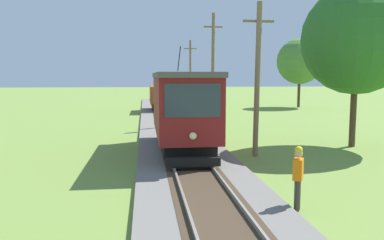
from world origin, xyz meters
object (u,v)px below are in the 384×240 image
utility_pole_far (190,74)px  tree_left_far (357,40)px  freight_car (162,97)px  tree_left_near (300,61)px  red_tram (182,107)px  utility_pole_near_tram (257,79)px  track_worker (298,175)px  utility_pole_mid (213,69)px

utility_pole_far → tree_left_far: tree_left_far is taller
freight_car → tree_left_near: size_ratio=0.64×
red_tram → tree_left_near: 30.55m
red_tram → tree_left_near: tree_left_near is taller
utility_pole_near_tram → track_worker: (-0.91, -7.03, -2.56)m
utility_pole_near_tram → track_worker: utility_pole_near_tram is taller
freight_car → utility_pole_far: bearing=34.6°
utility_pole_mid → tree_left_far: tree_left_far is taller
track_worker → tree_left_far: tree_left_far is taller
freight_car → utility_pole_mid: 12.47m
utility_pole_mid → tree_left_near: utility_pole_mid is taller
tree_left_near → tree_left_far: size_ratio=0.97×
tree_left_far → utility_pole_far: bearing=103.6°
freight_car → tree_left_far: (8.95, -21.24, 3.93)m
red_tram → utility_pole_far: (3.25, 24.07, 1.68)m
track_worker → tree_left_far: 11.95m
utility_pole_mid → track_worker: 18.68m
track_worker → tree_left_near: 36.94m
utility_pole_near_tram → tree_left_near: size_ratio=0.85×
utility_pole_mid → utility_pole_far: (-0.00, 13.99, -0.33)m
freight_car → utility_pole_near_tram: utility_pole_near_tram is taller
freight_car → utility_pole_far: size_ratio=0.69×
freight_car → tree_left_near: 17.22m
red_tram → tree_left_far: 9.55m
track_worker → tree_left_far: size_ratio=0.22×
utility_pole_near_tram → track_worker: size_ratio=3.86×
tree_left_near → utility_pole_far: bearing=-173.3°
utility_pole_mid → track_worker: utility_pole_mid is taller
tree_left_far → red_tram: bearing=-176.2°
utility_pole_far → tree_left_far: 24.21m
utility_pole_near_tram → utility_pole_far: utility_pole_far is taller
utility_pole_near_tram → red_tram: bearing=158.8°
utility_pole_near_tram → freight_car: bearing=98.0°
freight_car → utility_pole_far: utility_pole_far is taller
tree_left_near → track_worker: bearing=-112.5°
red_tram → tree_left_far: (8.95, 0.59, 3.30)m
utility_pole_mid → freight_car: bearing=105.5°
tree_left_far → utility_pole_near_tram: bearing=-162.0°
red_tram → utility_pole_far: utility_pole_far is taller
red_tram → track_worker: bearing=-74.2°
freight_car → tree_left_near: (16.36, 3.77, 3.82)m
freight_car → red_tram: bearing=-90.0°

